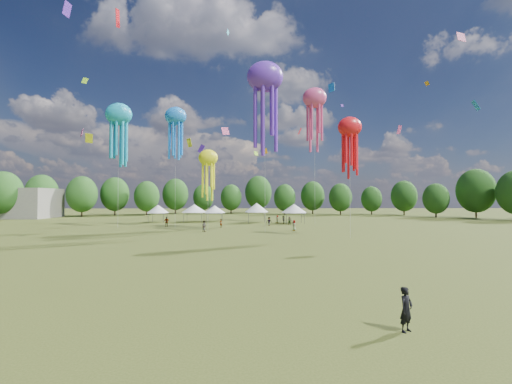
{
  "coord_description": "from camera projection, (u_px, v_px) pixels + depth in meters",
  "views": [
    {
      "loc": [
        0.9,
        -16.36,
        5.42
      ],
      "look_at": [
        1.76,
        15.0,
        6.0
      ],
      "focal_mm": 22.51,
      "sensor_mm": 36.0,
      "label": 1
    }
  ],
  "objects": [
    {
      "name": "show_kites",
      "position": [
        240.0,
        115.0,
        56.16
      ],
      "size": [
        42.09,
        25.9,
        28.42
      ],
      "color": "#1979E9",
      "rests_on": "ground"
    },
    {
      "name": "observer_main",
      "position": [
        406.0,
        309.0,
        12.99
      ],
      "size": [
        0.78,
        0.71,
        1.79
      ],
      "primitive_type": "imported",
      "rotation": [
        0.0,
        0.0,
        0.57
      ],
      "color": "black",
      "rests_on": "ground"
    },
    {
      "name": "spectator_near",
      "position": [
        204.0,
        226.0,
        51.05
      ],
      "size": [
        1.12,
        1.08,
        1.82
      ],
      "primitive_type": "imported",
      "rotation": [
        0.0,
        0.0,
        2.48
      ],
      "color": "gray",
      "rests_on": "ground"
    },
    {
      "name": "treeline",
      "position": [
        228.0,
        193.0,
        78.72
      ],
      "size": [
        201.57,
        95.24,
        13.43
      ],
      "color": "#38281C",
      "rests_on": "ground"
    },
    {
      "name": "small_kites",
      "position": [
        235.0,
        71.0,
        59.75
      ],
      "size": [
        71.98,
        64.32,
        44.99
      ],
      "color": "#1979E9",
      "rests_on": "ground"
    },
    {
      "name": "ground",
      "position": [
        229.0,
        305.0,
        16.22
      ],
      "size": [
        300.0,
        300.0,
        0.0
      ],
      "primitive_type": "plane",
      "color": "#384416",
      "rests_on": "ground"
    },
    {
      "name": "spectators_far",
      "position": [
        262.0,
        221.0,
        62.57
      ],
      "size": [
        25.09,
        18.04,
        1.85
      ],
      "color": "gray",
      "rests_on": "ground"
    },
    {
      "name": "festival_tents",
      "position": [
        226.0,
        208.0,
        70.53
      ],
      "size": [
        34.71,
        10.03,
        4.35
      ],
      "color": "#47474C",
      "rests_on": "ground"
    }
  ]
}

